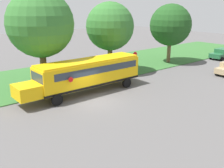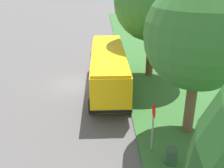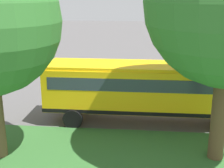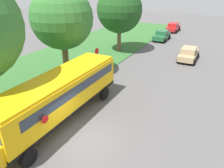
{
  "view_description": "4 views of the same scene",
  "coord_description": "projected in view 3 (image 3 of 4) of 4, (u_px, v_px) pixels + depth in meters",
  "views": [
    {
      "loc": [
        17.3,
        -12.44,
        8.15
      ],
      "look_at": [
        0.08,
        1.76,
        1.31
      ],
      "focal_mm": 42.0,
      "sensor_mm": 36.0,
      "label": 1
    },
    {
      "loc": [
        -2.12,
        20.12,
        8.54
      ],
      "look_at": [
        -2.81,
        3.96,
        1.64
      ],
      "focal_mm": 42.0,
      "sensor_mm": 36.0,
      "label": 2
    },
    {
      "loc": [
        -18.36,
        1.49,
        6.66
      ],
      "look_at": [
        -2.44,
        3.04,
        1.99
      ],
      "focal_mm": 50.0,
      "sensor_mm": 36.0,
      "label": 3
    },
    {
      "loc": [
        6.32,
        -8.5,
        8.62
      ],
      "look_at": [
        -1.08,
        5.63,
        1.1
      ],
      "focal_mm": 35.0,
      "sensor_mm": 36.0,
      "label": 4
    }
  ],
  "objects": [
    {
      "name": "school_bus",
      "position": [
        152.0,
        87.0,
        16.29
      ],
      "size": [
        2.84,
        12.42,
        3.16
      ],
      "color": "yellow",
      "rests_on": "ground"
    },
    {
      "name": "ground_plane",
      "position": [
        165.0,
        105.0,
        19.27
      ],
      "size": [
        120.0,
        120.0,
        0.0
      ],
      "primitive_type": "plane",
      "color": "#565454"
    }
  ]
}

